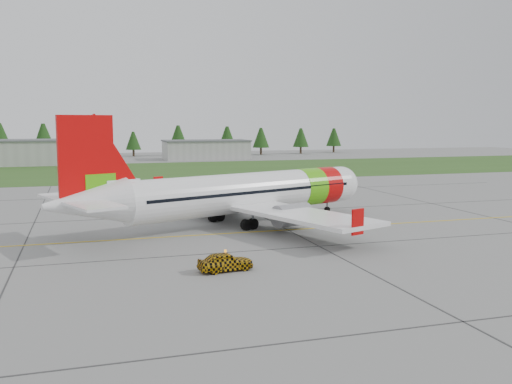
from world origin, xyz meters
name	(u,v)px	position (x,y,z in m)	size (l,w,h in m)	color
ground	(208,254)	(0.00, 0.00, 0.00)	(320.00, 320.00, 0.00)	gray
aircraft	(241,193)	(6.32, 12.54, 3.33)	(36.51, 34.70, 11.53)	white
follow_me_car	(225,243)	(0.08, -5.67, 2.06)	(1.66, 1.41, 4.12)	#E8AB0C
grass_strip	(129,172)	(0.00, 82.00, 0.01)	(320.00, 50.00, 0.03)	#30561E
taxi_guideline	(191,236)	(0.00, 8.00, 0.01)	(120.00, 0.25, 0.02)	gold
hangar_east	(206,150)	(25.00, 118.00, 2.60)	(24.00, 12.00, 5.20)	#A8A8A3
treeline	(114,141)	(0.00, 138.00, 5.00)	(160.00, 8.00, 10.00)	#1C3F14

